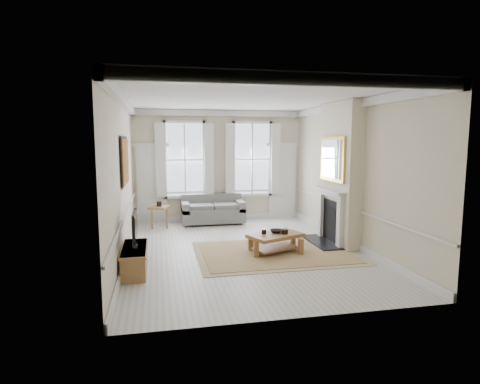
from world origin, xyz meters
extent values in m
plane|color=#B7B5AD|center=(0.00, 0.00, 0.00)|extent=(7.20, 7.20, 0.00)
plane|color=white|center=(0.00, 0.00, 3.40)|extent=(7.20, 7.20, 0.00)
plane|color=beige|center=(0.00, 3.60, 1.70)|extent=(5.20, 0.00, 5.20)
plane|color=beige|center=(-2.60, 0.00, 1.70)|extent=(0.00, 7.20, 7.20)
plane|color=beige|center=(2.60, 0.00, 1.70)|extent=(0.00, 7.20, 7.20)
cube|color=silver|center=(-2.05, 3.56, 1.15)|extent=(0.90, 0.08, 2.30)
cube|color=silver|center=(2.05, 3.56, 1.15)|extent=(0.90, 0.08, 2.30)
cube|color=#B0701E|center=(-2.56, 0.30, 2.05)|extent=(0.05, 1.66, 1.06)
cube|color=beige|center=(2.43, 0.20, 1.70)|extent=(0.35, 1.70, 3.38)
cube|color=black|center=(2.00, 0.20, 0.03)|extent=(0.55, 1.50, 0.05)
cube|color=silver|center=(2.20, -0.35, 0.57)|extent=(0.10, 0.18, 1.15)
cube|color=silver|center=(2.20, 0.75, 0.57)|extent=(0.10, 0.18, 1.15)
cube|color=silver|center=(2.15, 0.20, 1.30)|extent=(0.20, 1.45, 0.06)
cube|color=black|center=(2.25, 0.20, 0.55)|extent=(0.02, 0.92, 1.00)
cube|color=gold|center=(2.21, 0.20, 2.05)|extent=(0.06, 1.26, 1.06)
cube|color=#61615F|center=(-0.27, 3.05, 0.27)|extent=(1.85, 0.90, 0.42)
cube|color=#61615F|center=(-0.27, 3.40, 0.64)|extent=(1.85, 0.20, 0.44)
cube|color=#61615F|center=(-1.09, 3.05, 0.52)|extent=(0.20, 0.90, 0.30)
cube|color=#61615F|center=(0.55, 3.05, 0.52)|extent=(0.20, 0.90, 0.30)
cylinder|color=brown|center=(-1.07, 2.72, 0.04)|extent=(0.06, 0.06, 0.08)
cylinder|color=brown|center=(0.53, 3.38, 0.04)|extent=(0.06, 0.06, 0.08)
cube|color=brown|center=(-1.85, 2.85, 0.58)|extent=(0.65, 0.65, 0.06)
cube|color=brown|center=(-2.05, 2.65, 0.27)|extent=(0.05, 0.05, 0.55)
cube|color=brown|center=(-1.65, 2.65, 0.27)|extent=(0.05, 0.05, 0.55)
cube|color=brown|center=(-2.05, 3.05, 0.27)|extent=(0.05, 0.05, 0.55)
cube|color=brown|center=(-1.65, 3.05, 0.27)|extent=(0.05, 0.05, 0.55)
cube|color=#9D7D51|center=(0.65, -0.38, 0.01)|extent=(3.50, 2.60, 0.02)
cube|color=brown|center=(0.65, -0.38, 0.40)|extent=(1.34, 1.07, 0.08)
cube|color=brown|center=(0.17, -0.62, 0.18)|extent=(0.10, 0.10, 0.36)
cube|color=brown|center=(1.14, -0.62, 0.18)|extent=(0.10, 0.10, 0.36)
cube|color=brown|center=(0.17, -0.14, 0.18)|extent=(0.10, 0.10, 0.36)
cube|color=brown|center=(1.14, -0.14, 0.18)|extent=(0.10, 0.10, 0.36)
cylinder|color=black|center=(0.40, -0.33, 0.49)|extent=(0.11, 0.11, 0.11)
cylinder|color=black|center=(0.85, -0.43, 0.49)|extent=(0.15, 0.15, 0.11)
imported|color=black|center=(0.70, -0.28, 0.47)|extent=(0.37, 0.37, 0.07)
cube|color=brown|center=(-2.34, -1.07, 0.24)|extent=(0.43, 1.35, 0.48)
cube|color=black|center=(-2.32, -1.07, 0.50)|extent=(0.08, 0.30, 0.03)
cube|color=black|center=(-2.32, -1.07, 0.89)|extent=(0.05, 0.90, 0.55)
cube|color=black|center=(-2.29, -1.07, 0.89)|extent=(0.01, 0.83, 0.49)
camera|label=1|loc=(-1.87, -8.71, 2.51)|focal=30.00mm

